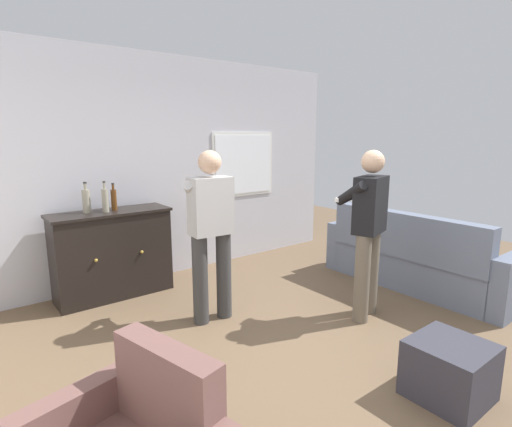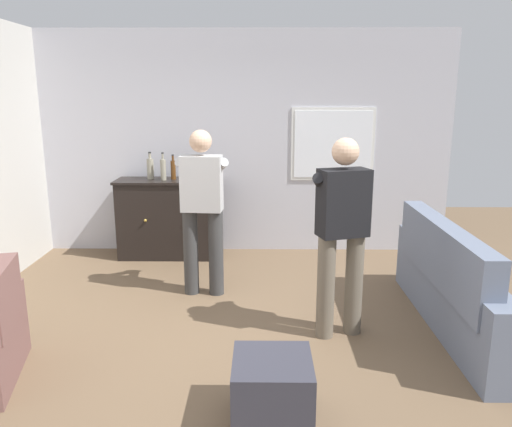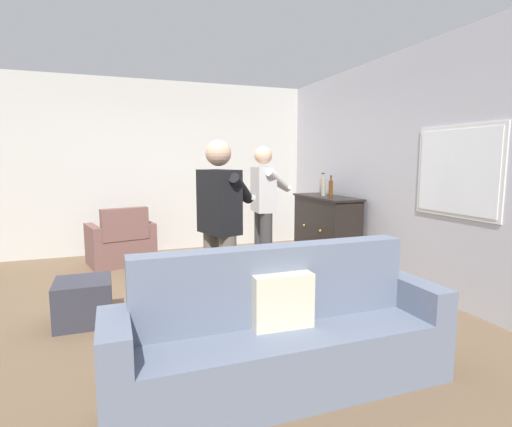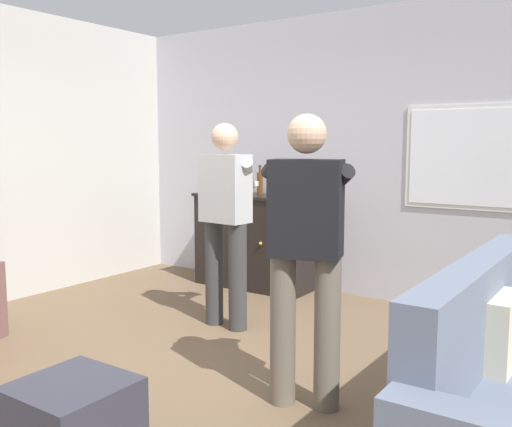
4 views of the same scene
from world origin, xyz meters
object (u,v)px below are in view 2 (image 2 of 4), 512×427
Objects in this scene: bottle_spirits_clear at (163,169)px; bottle_wine_green at (150,168)px; person_standing_right at (342,228)px; bottle_liquor_amber at (173,169)px; sideboard_cabinet at (170,218)px; ottoman at (272,389)px; couch at (458,290)px; person_standing_left at (202,205)px.

bottle_wine_green is at bearing 155.58° from bottle_spirits_clear.
person_standing_right reaches higher than bottle_spirits_clear.
bottle_spirits_clear reaches higher than bottle_liquor_amber.
bottle_liquor_amber is at bearing 23.25° from sideboard_cabinet.
person_standing_right reaches higher than ottoman.
couch is 1.22m from person_standing_right.
couch is 3.48m from sideboard_cabinet.
couch is 4.54× the size of ottoman.
sideboard_cabinet is at bearing 115.06° from person_standing_left.
person_standing_right reaches higher than sideboard_cabinet.
sideboard_cabinet is at bearing 30.77° from bottle_spirits_clear.
bottle_spirits_clear is (-0.05, -0.03, 0.63)m from sideboard_cabinet.
sideboard_cabinet is at bearing -156.75° from bottle_liquor_amber.
bottle_liquor_amber is (-2.81, 1.99, 0.76)m from couch.
sideboard_cabinet is 1.40m from person_standing_left.
bottle_spirits_clear is at bearing 146.45° from couch.
sideboard_cabinet is 3.50m from ottoman.
ottoman is at bearing -66.44° from bottle_wine_green.
bottle_spirits_clear is (0.17, -0.08, 0.00)m from bottle_wine_green.
bottle_wine_green is 3.74m from ottoman.
person_standing_left is at bearing -57.98° from bottle_wine_green.
person_standing_right is at bearing -35.56° from person_standing_left.
person_standing_right is at bearing -50.58° from bottle_liquor_amber.
person_standing_left is at bearing 107.77° from ottoman.
bottle_wine_green reaches higher than couch.
bottle_liquor_amber is 0.62× the size of ottoman.
sideboard_cabinet is 4.21× the size of bottle_liquor_amber.
bottle_wine_green reaches higher than sideboard_cabinet.
couch is at bearing -33.55° from bottle_spirits_clear.
bottle_spirits_clear is (-0.11, -0.06, 0.01)m from bottle_liquor_amber.
bottle_wine_green is at bearing 122.02° from person_standing_left.
ottoman is (-1.65, -1.30, -0.14)m from couch.
bottle_liquor_amber reaches higher than ottoman.
bottle_wine_green reaches higher than ottoman.
couch is 2.11m from ottoman.
bottle_spirits_clear is at bearing -153.45° from bottle_liquor_amber.
couch is 7.38× the size of bottle_liquor_amber.
bottle_wine_green is 0.20× the size of person_standing_right.
bottle_spirits_clear is at bearing -24.42° from bottle_wine_green.
bottle_liquor_amber is 3.61m from ottoman.
couch is at bearing -34.37° from sideboard_cabinet.
bottle_wine_green is 0.19m from bottle_spirits_clear.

